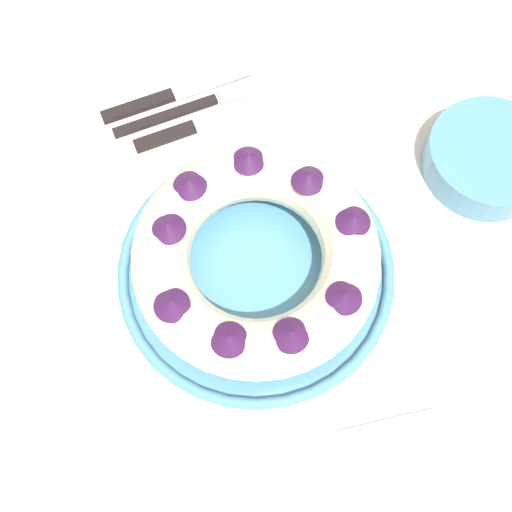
{
  "coord_description": "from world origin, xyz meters",
  "views": [
    {
      "loc": [
        0.24,
        -0.07,
        1.38
      ],
      "look_at": [
        0.03,
        0.02,
        0.81
      ],
      "focal_mm": 42.0,
      "sensor_mm": 36.0,
      "label": 1
    }
  ],
  "objects": [
    {
      "name": "serving_knife",
      "position": [
        -0.23,
        0.02,
        0.77
      ],
      "size": [
        0.02,
        0.21,
        0.01
      ],
      "rotation": [
        0.0,
        0.0,
        -0.01
      ],
      "color": "black",
      "rests_on": "dining_table"
    },
    {
      "name": "dining_table",
      "position": [
        0.0,
        0.0,
        0.67
      ],
      "size": [
        1.35,
        1.04,
        0.76
      ],
      "color": "beige",
      "rests_on": "ground_plane"
    },
    {
      "name": "side_bowl",
      "position": [
        0.01,
        0.32,
        0.78
      ],
      "size": [
        0.15,
        0.15,
        0.04
      ],
      "primitive_type": "cylinder",
      "color": "#518EB2",
      "rests_on": "dining_table"
    },
    {
      "name": "cake_knife",
      "position": [
        -0.18,
        0.02,
        0.77
      ],
      "size": [
        0.02,
        0.17,
        0.01
      ],
      "rotation": [
        0.0,
        0.0,
        0.06
      ],
      "color": "black",
      "rests_on": "dining_table"
    },
    {
      "name": "ground_plane",
      "position": [
        0.0,
        0.0,
        0.0
      ],
      "size": [
        8.0,
        8.0,
        0.0
      ],
      "primitive_type": "plane",
      "color": "#4C4742"
    },
    {
      "name": "bundt_cake",
      "position": [
        0.03,
        0.02,
        0.82
      ],
      "size": [
        0.26,
        0.26,
        0.07
      ],
      "color": "beige",
      "rests_on": "serving_dish"
    },
    {
      "name": "fork",
      "position": [
        -0.21,
        0.04,
        0.77
      ],
      "size": [
        0.02,
        0.19,
        0.01
      ],
      "rotation": [
        0.0,
        0.0,
        0.01
      ],
      "color": "black",
      "rests_on": "dining_table"
    },
    {
      "name": "serving_dish",
      "position": [
        0.03,
        0.02,
        0.77
      ],
      "size": [
        0.3,
        0.3,
        0.02
      ],
      "color": "#518EB2",
      "rests_on": "dining_table"
    },
    {
      "name": "napkin",
      "position": [
        0.29,
        0.07,
        0.76
      ],
      "size": [
        0.16,
        0.12,
        0.0
      ],
      "primitive_type": "cube",
      "rotation": [
        0.0,
        0.0,
        -0.17
      ],
      "color": "white",
      "rests_on": "dining_table"
    }
  ]
}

